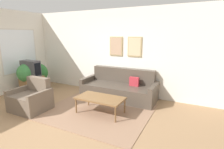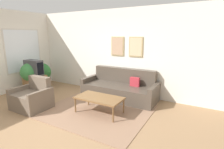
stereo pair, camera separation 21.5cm
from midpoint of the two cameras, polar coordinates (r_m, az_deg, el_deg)
ground_plane at (r=4.36m, az=-19.82°, el=-13.92°), size 16.00×16.00×0.00m
area_rug at (r=4.57m, az=-6.36°, el=-11.81°), size 2.62×2.16×0.01m
wall_back at (r=5.88m, az=-3.17°, el=7.44°), size 8.00×0.09×2.70m
couch at (r=5.35m, az=1.28°, el=-4.60°), size 2.26×0.90×0.89m
coffee_table at (r=4.31m, az=-5.29°, el=-7.87°), size 1.16×0.61×0.42m
tv_stand at (r=6.40m, az=-25.45°, el=-3.02°), size 0.70×0.47×0.59m
tv at (r=6.28m, az=-25.92°, el=1.80°), size 0.66×0.28×0.51m
armchair at (r=5.04m, az=-25.94°, el=-7.32°), size 0.88×0.76×0.81m
potted_plant_tall at (r=6.37m, az=-26.88°, el=0.23°), size 0.62×0.62×1.00m
potted_plant_by_window at (r=6.91m, az=-23.73°, el=0.12°), size 0.49×0.49×0.81m
potted_plant_small at (r=6.71m, az=-23.68°, el=0.39°), size 0.63×0.63×0.92m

